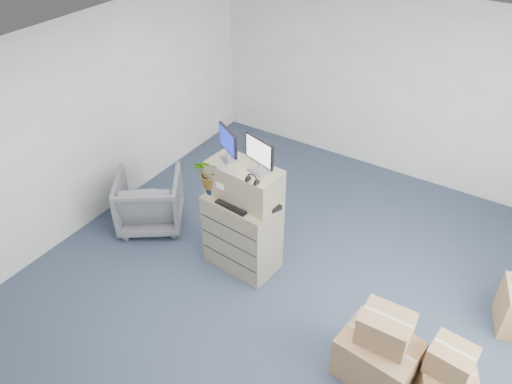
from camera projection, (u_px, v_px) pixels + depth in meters
ground at (274, 305)px, 5.84m from camera, size 7.00×7.00×0.00m
wall_back at (397, 88)px, 7.42m from camera, size 6.00×0.02×2.80m
filing_cabinet_lower at (242, 233)px, 6.12m from camera, size 0.91×0.60×1.01m
filing_cabinet_upper at (244, 183)px, 5.73m from camera, size 0.90×0.50×0.43m
monitor_left at (228, 143)px, 5.59m from camera, size 0.37×0.24×0.40m
monitor_right at (259, 154)px, 5.37m from camera, size 0.42×0.22×0.42m
headphones at (252, 179)px, 5.33m from camera, size 0.14×0.03×0.14m
keyboard at (233, 205)px, 5.72m from camera, size 0.45×0.23×0.02m
mouse at (259, 216)px, 5.55m from camera, size 0.10×0.06×0.03m
water_bottle at (250, 193)px, 5.69m from camera, size 0.08×0.08×0.28m
phone_dock at (240, 193)px, 5.86m from camera, size 0.06×0.05×0.13m
external_drive at (273, 206)px, 5.68m from camera, size 0.22×0.19×0.05m
tissue_box at (270, 197)px, 5.70m from camera, size 0.23×0.14×0.08m
potted_plant at (212, 176)px, 5.80m from camera, size 0.40×0.44×0.40m
office_chair at (149, 198)px, 6.82m from camera, size 1.14×1.13×0.86m
cardboard_boxes at (454, 341)px, 5.05m from camera, size 2.12×2.15×0.85m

